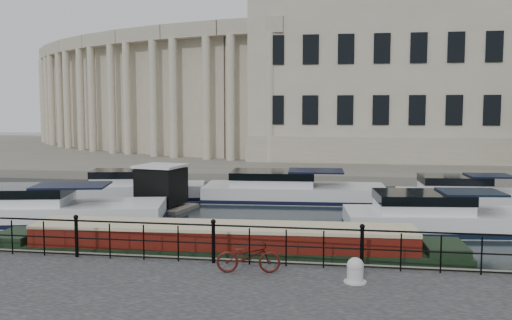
{
  "coord_description": "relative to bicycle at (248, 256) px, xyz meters",
  "views": [
    {
      "loc": [
        3.57,
        -17.17,
        4.84
      ],
      "look_at": [
        0.5,
        2.0,
        3.0
      ],
      "focal_mm": 40.0,
      "sensor_mm": 36.0,
      "label": 1
    }
  ],
  "objects": [
    {
      "name": "cabin_cruisers",
      "position": [
        -1.59,
        11.41,
        -0.62
      ],
      "size": [
        27.04,
        11.57,
        1.99
      ],
      "color": "white",
      "rests_on": "ground_plane"
    },
    {
      "name": "civic_building",
      "position": [
        -2.1,
        37.71,
        6.05
      ],
      "size": [
        53.55,
        31.84,
        16.85
      ],
      "color": "#ADA38C",
      "rests_on": "far_bank"
    },
    {
      "name": "far_bank",
      "position": [
        -1.1,
        42.0,
        -0.71
      ],
      "size": [
        120.0,
        42.0,
        0.55
      ],
      "primitive_type": "cube",
      "color": "#6B665B",
      "rests_on": "ground_plane"
    },
    {
      "name": "narrowboat",
      "position": [
        -1.31,
        2.73,
        -0.62
      ],
      "size": [
        14.82,
        2.65,
        1.54
      ],
      "rotation": [
        0.0,
        0.0,
        0.05
      ],
      "color": "black",
      "rests_on": "ground_plane"
    },
    {
      "name": "ground_plane",
      "position": [
        -1.1,
        3.0,
        -0.98
      ],
      "size": [
        160.0,
        160.0,
        0.0
      ],
      "primitive_type": "plane",
      "color": "black",
      "rests_on": "ground"
    },
    {
      "name": "bicycle",
      "position": [
        0.0,
        0.0,
        0.0
      ],
      "size": [
        1.71,
        0.79,
        0.87
      ],
      "primitive_type": "imported",
      "rotation": [
        0.0,
        0.0,
        1.71
      ],
      "color": "#40100B",
      "rests_on": "near_quay"
    },
    {
      "name": "railing",
      "position": [
        -1.1,
        0.75,
        0.22
      ],
      "size": [
        24.14,
        0.14,
        1.22
      ],
      "color": "black",
      "rests_on": "near_quay"
    },
    {
      "name": "harbour_hut",
      "position": [
        -6.11,
        11.28,
        -0.03
      ],
      "size": [
        3.22,
        2.86,
        2.17
      ],
      "rotation": [
        0.0,
        0.0,
        -0.21
      ],
      "color": "#6B665B",
      "rests_on": "ground_plane"
    },
    {
      "name": "mooring_bollard",
      "position": [
        2.71,
        -0.41,
        -0.14
      ],
      "size": [
        0.56,
        0.56,
        0.62
      ],
      "color": "beige",
      "rests_on": "near_quay"
    }
  ]
}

